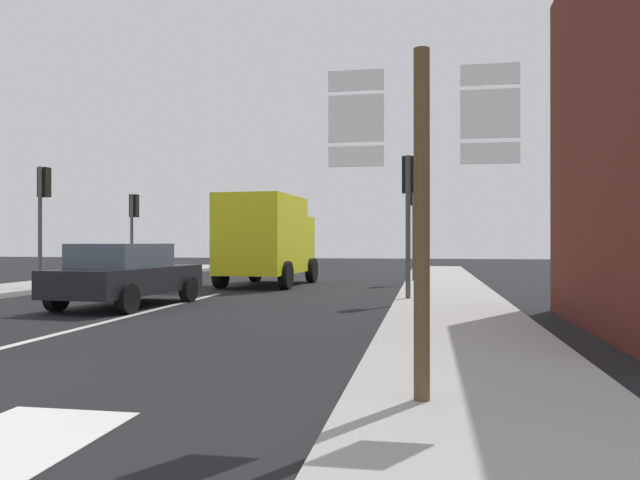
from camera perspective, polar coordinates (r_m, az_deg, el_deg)
name	(u,v)px	position (r m, az deg, el deg)	size (l,w,h in m)	color
ground_plane	(192,301)	(16.15, -11.78, -5.54)	(80.00, 80.00, 0.00)	black
sidewalk_right	(454,312)	(13.03, 12.32, -6.52)	(2.59, 44.00, 0.14)	#9E9B96
lane_centre_stripe	(114,320)	(12.55, -18.61, -7.06)	(0.16, 12.00, 0.01)	silver
sedan_far	(126,274)	(14.98, -17.61, -3.04)	(2.28, 4.35, 1.47)	black
delivery_truck	(267,238)	(21.15, -4.93, 0.21)	(2.72, 5.11, 3.05)	yellow
route_sign_post	(422,197)	(5.42, 9.44, 4.00)	(1.66, 0.14, 3.20)	brown
traffic_light_near_right	(408,194)	(15.21, 8.20, 4.22)	(0.30, 0.49, 3.61)	#47474C
traffic_light_far_left	(134,217)	(25.33, -16.95, 2.10)	(0.30, 0.49, 3.38)	#47474C
traffic_light_far_right	(414,207)	(22.18, 8.74, 3.04)	(0.30, 0.49, 3.72)	#47474C
traffic_light_near_left	(43,200)	(20.35, -24.36, 3.45)	(0.30, 0.49, 3.77)	#47474C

